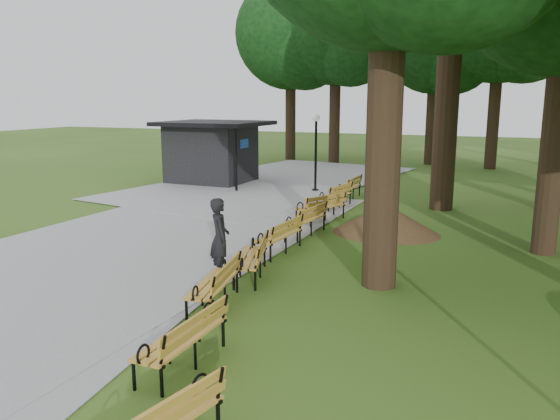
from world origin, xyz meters
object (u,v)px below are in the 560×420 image
at_px(bench_3, 250,258).
at_px(bench_2, 213,284).
at_px(dirt_mound, 386,219).
at_px(lamp_post, 316,136).
at_px(bench_6, 320,207).
at_px(kiosk, 211,152).
at_px(bench_8, 348,187).
at_px(bench_4, 278,236).
at_px(bench_7, 334,196).
at_px(bench_1, 182,338).
at_px(person, 220,238).
at_px(bench_5, 304,220).

bearing_deg(bench_3, bench_2, -14.16).
distance_m(bench_2, bench_3, 1.80).
bearing_deg(dirt_mound, lamp_post, 124.45).
xyz_separation_m(dirt_mound, bench_3, (-1.90, -5.09, 0.01)).
bearing_deg(dirt_mound, bench_3, -110.44).
xyz_separation_m(bench_2, bench_6, (-0.46, 7.79, 0.00)).
distance_m(kiosk, lamp_post, 5.38).
xyz_separation_m(bench_3, bench_8, (-0.60, 10.09, 0.00)).
distance_m(bench_4, bench_7, 6.09).
xyz_separation_m(bench_4, bench_7, (-0.36, 6.07, 0.00)).
bearing_deg(bench_6, bench_8, -148.60).
relative_size(bench_1, bench_8, 1.00).
bearing_deg(lamp_post, bench_8, -33.23).
distance_m(bench_2, bench_8, 11.91).
xyz_separation_m(person, bench_8, (0.02, 10.28, -0.43)).
bearing_deg(bench_4, bench_1, 14.26).
bearing_deg(bench_6, bench_7, -146.89).
bearing_deg(bench_4, kiosk, -138.34).
bearing_deg(bench_7, kiosk, -107.06).
relative_size(bench_1, bench_3, 1.00).
distance_m(dirt_mound, bench_2, 7.12).
relative_size(bench_1, bench_6, 1.00).
relative_size(kiosk, lamp_post, 1.39).
distance_m(lamp_post, bench_4, 9.57).
bearing_deg(bench_7, dirt_mound, 50.23).
relative_size(bench_4, bench_8, 1.00).
bearing_deg(bench_6, dirt_mound, 96.44).
bearing_deg(person, kiosk, -7.27).
distance_m(bench_6, bench_7, 2.13).
bearing_deg(kiosk, dirt_mound, -34.08).
xyz_separation_m(person, bench_5, (0.42, 4.22, -0.43)).
distance_m(lamp_post, bench_6, 5.84).
relative_size(kiosk, bench_7, 2.34).
bearing_deg(bench_6, bench_2, 31.59).
distance_m(kiosk, dirt_mound, 11.67).
xyz_separation_m(bench_3, bench_7, (-0.55, 8.12, 0.00)).
height_order(kiosk, bench_7, kiosk).
xyz_separation_m(bench_5, bench_7, (-0.35, 4.09, 0.00)).
bearing_deg(bench_2, bench_1, 7.17).
bearing_deg(kiosk, bench_2, -59.19).
relative_size(lamp_post, bench_6, 1.69).
distance_m(bench_3, bench_7, 8.14).
relative_size(person, bench_6, 0.92).
bearing_deg(bench_6, lamp_post, -131.57).
height_order(dirt_mound, bench_7, bench_7).
distance_m(dirt_mound, bench_5, 2.35).
relative_size(bench_2, bench_8, 1.00).
bearing_deg(bench_7, bench_6, 16.14).
bearing_deg(bench_7, bench_1, 17.65).
height_order(bench_1, bench_6, same).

